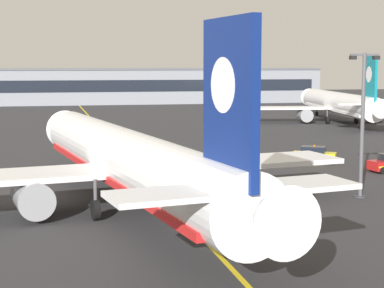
# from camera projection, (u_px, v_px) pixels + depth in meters

# --- Properties ---
(ground_plane) EXTENTS (400.00, 400.00, 0.00)m
(ground_plane) POSITION_uv_depth(u_px,v_px,m) (191.00, 239.00, 35.67)
(ground_plane) COLOR #2D2D30
(taxiway_centreline) EXTENTS (4.45, 179.96, 0.01)m
(taxiway_centreline) POSITION_uv_depth(u_px,v_px,m) (131.00, 161.00, 64.81)
(taxiway_centreline) COLOR yellow
(taxiway_centreline) RESTS_ON ground
(airliner_foreground) EXTENTS (32.34, 41.31, 11.65)m
(airliner_foreground) POSITION_uv_depth(u_px,v_px,m) (127.00, 160.00, 42.35)
(airliner_foreground) COLOR white
(airliner_foreground) RESTS_ON ground
(airliner_background) EXTENTS (30.45, 39.02, 10.97)m
(airliner_background) POSITION_uv_depth(u_px,v_px,m) (339.00, 104.00, 106.72)
(airliner_background) COLOR white
(airliner_background) RESTS_ON ground
(apron_lamp_post) EXTENTS (2.24, 0.90, 10.49)m
(apron_lamp_post) POSITION_uv_depth(u_px,v_px,m) (363.00, 122.00, 46.36)
(apron_lamp_post) COLOR #515156
(apron_lamp_post) RESTS_ON ground
(service_car_second) EXTENTS (4.54, 3.63, 1.79)m
(service_car_second) POSITION_uv_depth(u_px,v_px,m) (314.00, 155.00, 63.33)
(service_car_second) COLOR yellow
(service_car_second) RESTS_ON ground
(terminal_building) EXTENTS (116.87, 12.40, 8.75)m
(terminal_building) POSITION_uv_depth(u_px,v_px,m) (89.00, 86.00, 158.23)
(terminal_building) COLOR gray
(terminal_building) RESTS_ON ground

